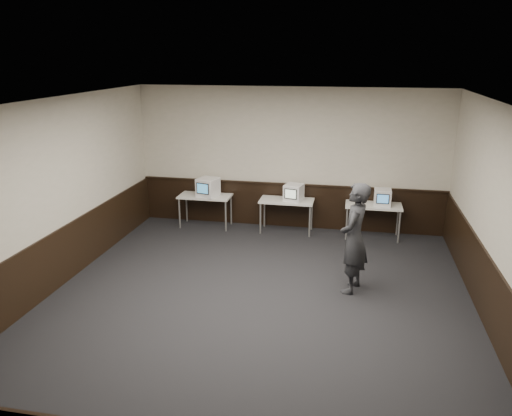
{
  "coord_description": "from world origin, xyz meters",
  "views": [
    {
      "loc": [
        1.41,
        -7.03,
        3.88
      ],
      "look_at": [
        -0.3,
        1.6,
        1.15
      ],
      "focal_mm": 35.0,
      "sensor_mm": 36.0,
      "label": 1
    }
  ],
  "objects_px": {
    "desk_right": "(373,208)",
    "emac_left": "(208,187)",
    "desk_left": "(205,198)",
    "person": "(354,238)",
    "emac_center": "(294,193)",
    "emac_right": "(382,197)",
    "desk_center": "(287,203)"
  },
  "relations": [
    {
      "from": "desk_right",
      "to": "emac_center",
      "type": "height_order",
      "value": "emac_center"
    },
    {
      "from": "emac_center",
      "to": "emac_left",
      "type": "bearing_deg",
      "value": -167.17
    },
    {
      "from": "desk_right",
      "to": "emac_left",
      "type": "relative_size",
      "value": 2.22
    },
    {
      "from": "emac_left",
      "to": "person",
      "type": "distance_m",
      "value": 4.24
    },
    {
      "from": "desk_left",
      "to": "emac_center",
      "type": "height_order",
      "value": "emac_center"
    },
    {
      "from": "desk_left",
      "to": "emac_right",
      "type": "height_order",
      "value": "emac_right"
    },
    {
      "from": "emac_center",
      "to": "emac_right",
      "type": "relative_size",
      "value": 1.2
    },
    {
      "from": "desk_center",
      "to": "person",
      "type": "distance_m",
      "value": 3.1
    },
    {
      "from": "desk_left",
      "to": "desk_center",
      "type": "xyz_separation_m",
      "value": [
        1.9,
        0.0,
        0.0
      ]
    },
    {
      "from": "desk_center",
      "to": "emac_left",
      "type": "bearing_deg",
      "value": -178.3
    },
    {
      "from": "emac_center",
      "to": "desk_right",
      "type": "bearing_deg",
      "value": 14.07
    },
    {
      "from": "desk_left",
      "to": "desk_center",
      "type": "distance_m",
      "value": 1.9
    },
    {
      "from": "desk_left",
      "to": "emac_right",
      "type": "bearing_deg",
      "value": -0.22
    },
    {
      "from": "desk_left",
      "to": "person",
      "type": "relative_size",
      "value": 0.63
    },
    {
      "from": "desk_left",
      "to": "emac_center",
      "type": "relative_size",
      "value": 2.56
    },
    {
      "from": "desk_center",
      "to": "emac_right",
      "type": "distance_m",
      "value": 2.09
    },
    {
      "from": "desk_right",
      "to": "person",
      "type": "distance_m",
      "value": 2.74
    },
    {
      "from": "desk_left",
      "to": "person",
      "type": "xyz_separation_m",
      "value": [
        3.4,
        -2.7,
        0.27
      ]
    },
    {
      "from": "emac_left",
      "to": "emac_center",
      "type": "bearing_deg",
      "value": 15.46
    },
    {
      "from": "emac_right",
      "to": "person",
      "type": "xyz_separation_m",
      "value": [
        -0.57,
        -2.69,
        0.02
      ]
    },
    {
      "from": "emac_center",
      "to": "person",
      "type": "distance_m",
      "value": 2.98
    },
    {
      "from": "desk_center",
      "to": "desk_right",
      "type": "distance_m",
      "value": 1.9
    },
    {
      "from": "desk_right",
      "to": "emac_center",
      "type": "xyz_separation_m",
      "value": [
        -1.74,
        -0.05,
        0.26
      ]
    },
    {
      "from": "desk_right",
      "to": "emac_left",
      "type": "bearing_deg",
      "value": -179.17
    },
    {
      "from": "desk_right",
      "to": "emac_left",
      "type": "xyz_separation_m",
      "value": [
        -3.71,
        -0.05,
        0.28
      ]
    },
    {
      "from": "desk_right",
      "to": "person",
      "type": "xyz_separation_m",
      "value": [
        -0.4,
        -2.7,
        0.27
      ]
    },
    {
      "from": "emac_right",
      "to": "person",
      "type": "height_order",
      "value": "person"
    },
    {
      "from": "emac_left",
      "to": "emac_center",
      "type": "distance_m",
      "value": 1.97
    },
    {
      "from": "desk_center",
      "to": "desk_right",
      "type": "bearing_deg",
      "value": 0.0
    },
    {
      "from": "emac_right",
      "to": "desk_center",
      "type": "bearing_deg",
      "value": -179.8
    },
    {
      "from": "person",
      "to": "emac_center",
      "type": "bearing_deg",
      "value": -138.43
    },
    {
      "from": "emac_left",
      "to": "emac_right",
      "type": "distance_m",
      "value": 3.88
    }
  ]
}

